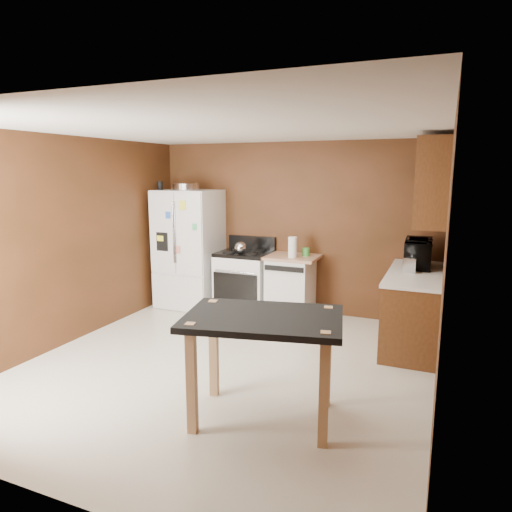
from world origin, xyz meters
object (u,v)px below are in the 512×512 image
Objects in this scene: toaster at (411,264)px; gas_range at (244,281)px; island at (263,331)px; paper_towel at (293,247)px; roasting_pan at (186,187)px; kettle at (241,248)px; microwave at (418,255)px; refrigerator at (189,249)px; pen_cup at (160,186)px; dishwasher at (291,285)px; green_canister at (306,252)px.

gas_range reaches higher than toaster.
paper_towel is at bearing 103.12° from island.
kettle is (0.92, -0.07, -0.86)m from roasting_pan.
paper_towel is 0.97m from gas_range.
roasting_pan is 0.68× the size of microwave.
kettle is 0.31× the size of microwave.
paper_towel is 0.16× the size of refrigerator.
microwave is (3.78, -0.01, -0.80)m from pen_cup.
microwave reaches higher than dishwasher.
microwave is 2.79m from island.
paper_towel is 1.66m from microwave.
gas_range reaches higher than kettle.
pen_cup reaches higher than kettle.
pen_cup is 2.27m from paper_towel.
gas_range is (0.91, 0.06, -0.44)m from refrigerator.
kettle is at bearing -6.38° from refrigerator.
gas_range is 0.77× the size of island.
roasting_pan is at bearing 87.16° from microwave.
island is at bearing -104.95° from toaster.
toaster is (3.30, -0.35, -0.86)m from roasting_pan.
microwave is at bearing -6.32° from dishwasher.
paper_towel is at bearing 85.92° from microwave.
refrigerator is at bearing -178.36° from toaster.
dishwasher is (0.71, 0.19, -0.54)m from kettle.
pen_cup is 3.83m from toaster.
island is at bearing -76.23° from dishwasher.
toaster reaches higher than dishwasher.
toaster is 3.32m from refrigerator.
dishwasher is 0.62× the size of island.
refrigerator is 3.54m from island.
paper_towel is 1.64m from toaster.
kettle is at bearing -0.19° from pen_cup.
gas_range is at bearing 6.13° from roasting_pan.
microwave is 1.84m from dishwasher.
dishwasher is (-1.72, 0.19, -0.61)m from microwave.
refrigerator is at bearing -176.19° from gas_range.
microwave reaches higher than gas_range.
island is (2.31, -2.68, -0.12)m from refrigerator.
dishwasher is at bearing 172.47° from toaster.
kettle is 0.91m from dishwasher.
island is (0.62, -2.64, -0.26)m from paper_towel.
toaster is at bearing -6.12° from roasting_pan.
kettle is at bearing -163.67° from green_canister.
paper_towel is at bearing 1.71° from pen_cup.
toaster is (1.61, -0.35, -0.05)m from paper_towel.
toaster is 0.30m from microwave.
kettle is 2.43m from microwave.
roasting_pan reaches higher than gas_range.
roasting_pan reaches higher than paper_towel.
gas_range is (1.33, 0.16, -1.40)m from pen_cup.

